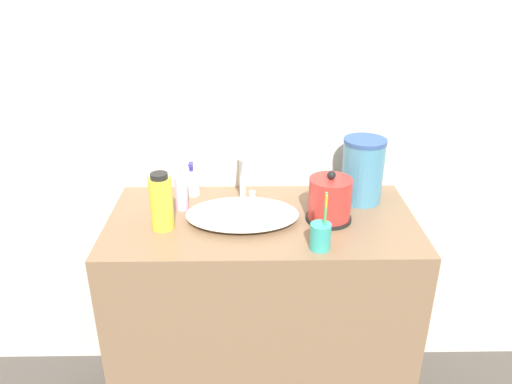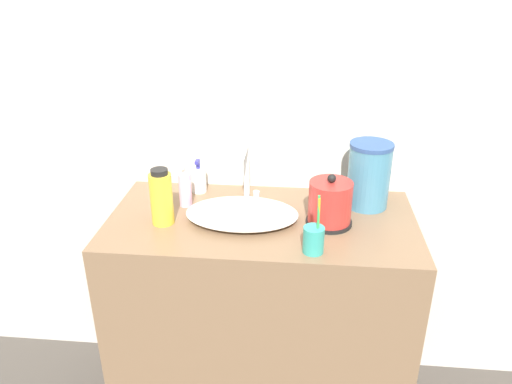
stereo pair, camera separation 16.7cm
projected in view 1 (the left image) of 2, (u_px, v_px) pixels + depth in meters
The scene contains 10 objects.
wall_back at pixel (260, 73), 1.79m from camera, with size 6.00×0.04×2.60m.
vanity_counter at pixel (261, 318), 1.90m from camera, with size 1.06×0.53×0.86m.
sink_basin at pixel (242, 214), 1.70m from camera, with size 0.39×0.25×0.05m.
faucet at pixel (244, 171), 1.77m from camera, with size 0.06×0.14×0.23m.
electric_kettle at pixel (330, 201), 1.68m from camera, with size 0.16×0.16×0.18m.
toothbrush_cup at pixel (320, 236), 1.52m from camera, with size 0.06×0.06×0.19m.
lotion_bottle at pixel (192, 182), 1.87m from camera, with size 0.06×0.06×0.13m.
shampoo_bottle at pixel (181, 193), 1.76m from camera, with size 0.05×0.05×0.16m.
mouthwash_bottle at pixel (161, 202), 1.62m from camera, with size 0.08×0.08×0.20m.
water_pitcher at pixel (363, 170), 1.80m from camera, with size 0.15×0.15×0.24m.
Camera 1 is at (-0.04, -1.25, 1.67)m, focal length 35.00 mm.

